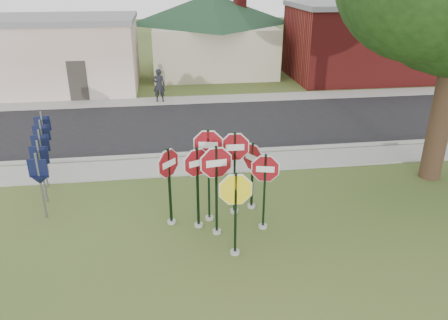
{
  "coord_description": "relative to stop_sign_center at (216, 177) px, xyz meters",
  "views": [
    {
      "loc": [
        -1.42,
        -9.03,
        6.54
      ],
      "look_at": [
        0.12,
        2.0,
        1.71
      ],
      "focal_mm": 35.0,
      "sensor_mm": 36.0,
      "label": 1
    }
  ],
  "objects": [
    {
      "name": "ground",
      "position": [
        0.22,
        -1.01,
        -1.68
      ],
      "size": [
        120.0,
        120.0,
        0.0
      ],
      "primitive_type": "plane",
      "color": "#2E491B",
      "rests_on": "ground"
    },
    {
      "name": "sidewalk_near",
      "position": [
        0.22,
        4.49,
        -1.65
      ],
      "size": [
        60.0,
        1.6,
        0.06
      ],
      "primitive_type": "cube",
      "color": "gray",
      "rests_on": "ground"
    },
    {
      "name": "road",
      "position": [
        0.22,
        8.99,
        -1.66
      ],
      "size": [
        60.0,
        7.0,
        0.04
      ],
      "primitive_type": "cube",
      "color": "black",
      "rests_on": "ground"
    },
    {
      "name": "sidewalk_far",
      "position": [
        0.22,
        13.29,
        -1.65
      ],
      "size": [
        60.0,
        1.6,
        0.06
      ],
      "primitive_type": "cube",
      "color": "gray",
      "rests_on": "ground"
    },
    {
      "name": "curb",
      "position": [
        0.22,
        5.49,
        -1.61
      ],
      "size": [
        60.0,
        0.2,
        0.14
      ],
      "primitive_type": "cube",
      "color": "gray",
      "rests_on": "ground"
    },
    {
      "name": "stop_sign_center",
      "position": [
        0.0,
        0.0,
        0.0
      ],
      "size": [
        1.15,
        0.24,
        2.66
      ],
      "color": "gray",
      "rests_on": "ground"
    },
    {
      "name": "stop_sign_yellow",
      "position": [
        0.34,
        -1.01,
        -0.23
      ],
      "size": [
        1.13,
        0.24,
        2.37
      ],
      "color": "gray",
      "rests_on": "ground"
    },
    {
      "name": "stop_sign_left",
      "position": [
        -0.46,
        0.4,
        -0.15
      ],
      "size": [
        0.98,
        0.47,
        2.47
      ],
      "color": "gray",
      "rests_on": "ground"
    },
    {
      "name": "stop_sign_right",
      "position": [
        1.3,
        0.08,
        -0.27
      ],
      "size": [
        1.01,
        0.26,
        2.31
      ],
      "color": "gray",
      "rests_on": "ground"
    },
    {
      "name": "stop_sign_back_right",
      "position": [
        0.64,
        1.02,
        -0.02
      ],
      "size": [
        1.13,
        0.24,
        2.64
      ],
      "color": "gray",
      "rests_on": "ground"
    },
    {
      "name": "stop_sign_back_left",
      "position": [
        -0.12,
        0.73,
        0.14
      ],
      "size": [
        1.11,
        0.24,
        2.86
      ],
      "color": "gray",
      "rests_on": "ground"
    },
    {
      "name": "stop_sign_far_right",
      "position": [
        1.21,
        1.24,
        -0.34
      ],
      "size": [
        0.6,
        1.0,
        2.21
      ],
      "color": "gray",
      "rests_on": "ground"
    },
    {
      "name": "stop_sign_far_left",
      "position": [
        -1.2,
        0.67,
        -0.21
      ],
      "size": [
        0.75,
        0.82,
        2.39
      ],
      "color": "gray",
      "rests_on": "ground"
    },
    {
      "name": "route_sign_row",
      "position": [
        -5.18,
        3.49,
        -0.45
      ],
      "size": [
        1.43,
        4.63,
        2.0
      ],
      "color": "#59595E",
      "rests_on": "ground"
    },
    {
      "name": "building_stucco",
      "position": [
        -8.77,
        16.99,
        0.47
      ],
      "size": [
        12.2,
        6.2,
        4.2
      ],
      "color": "silver",
      "rests_on": "ground"
    },
    {
      "name": "building_house",
      "position": [
        2.23,
        20.99,
        1.97
      ],
      "size": [
        11.6,
        11.6,
        6.2
      ],
      "color": "#BAAE93",
      "rests_on": "ground"
    },
    {
      "name": "building_brick",
      "position": [
        12.22,
        17.49,
        0.73
      ],
      "size": [
        10.2,
        6.2,
        4.75
      ],
      "color": "maroon",
      "rests_on": "ground"
    },
    {
      "name": "pedestrian",
      "position": [
        -1.47,
        13.18,
        -0.73
      ],
      "size": [
        0.67,
        0.46,
        1.77
      ],
      "primitive_type": "imported",
      "rotation": [
        0.0,
        0.0,
        3.08
      ],
      "color": "black",
      "rests_on": "sidewalk_far"
    }
  ]
}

